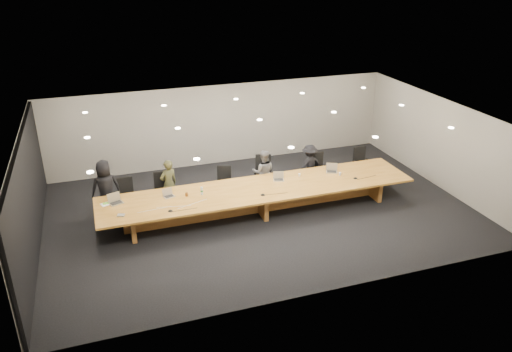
{
  "coord_description": "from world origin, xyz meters",
  "views": [
    {
      "loc": [
        -4.19,
        -12.05,
        6.8
      ],
      "look_at": [
        0.0,
        0.3,
        1.0
      ],
      "focal_mm": 35.0,
      "sensor_mm": 36.0,
      "label": 1
    }
  ],
  "objects_px": {
    "laptop_e": "(332,168)",
    "mic_left": "(170,211)",
    "chair_mid_right": "(264,174)",
    "chair_far_right": "(362,163)",
    "laptop_d": "(279,176)",
    "person_a": "(106,188)",
    "chair_mid_left": "(224,183)",
    "water_bottle": "(202,191)",
    "paper_cup_near": "(299,175)",
    "mic_center": "(263,195)",
    "conference_table": "(259,195)",
    "amber_mug": "(187,194)",
    "paper_cup_far": "(340,174)",
    "mic_right": "(355,178)",
    "person_c": "(263,172)",
    "chair_far_left": "(127,196)",
    "laptop_a": "(116,199)",
    "chair_right": "(319,169)",
    "person_b": "(169,184)",
    "chair_left": "(162,191)",
    "laptop_b": "(169,193)",
    "person_d": "(309,165)",
    "av_box": "(121,215)"
  },
  "relations": [
    {
      "from": "chair_left",
      "to": "mic_right",
      "type": "bearing_deg",
      "value": -5.73
    },
    {
      "from": "chair_mid_right",
      "to": "mic_center",
      "type": "relative_size",
      "value": 8.55
    },
    {
      "from": "water_bottle",
      "to": "paper_cup_far",
      "type": "bearing_deg",
      "value": -0.66
    },
    {
      "from": "paper_cup_near",
      "to": "mic_center",
      "type": "relative_size",
      "value": 0.61
    },
    {
      "from": "mic_right",
      "to": "laptop_b",
      "type": "bearing_deg",
      "value": 174.22
    },
    {
      "from": "conference_table",
      "to": "chair_mid_left",
      "type": "bearing_deg",
      "value": 121.07
    },
    {
      "from": "chair_far_left",
      "to": "amber_mug",
      "type": "height_order",
      "value": "chair_far_left"
    },
    {
      "from": "conference_table",
      "to": "laptop_d",
      "type": "distance_m",
      "value": 0.86
    },
    {
      "from": "chair_right",
      "to": "person_c",
      "type": "height_order",
      "value": "person_c"
    },
    {
      "from": "conference_table",
      "to": "laptop_b",
      "type": "bearing_deg",
      "value": 173.85
    },
    {
      "from": "chair_far_left",
      "to": "laptop_e",
      "type": "height_order",
      "value": "chair_far_left"
    },
    {
      "from": "laptop_a",
      "to": "mic_right",
      "type": "bearing_deg",
      "value": -25.42
    },
    {
      "from": "amber_mug",
      "to": "conference_table",
      "type": "bearing_deg",
      "value": -4.52
    },
    {
      "from": "conference_table",
      "to": "person_c",
      "type": "distance_m",
      "value": 1.26
    },
    {
      "from": "chair_right",
      "to": "person_b",
      "type": "height_order",
      "value": "person_b"
    },
    {
      "from": "laptop_d",
      "to": "person_a",
      "type": "bearing_deg",
      "value": -174.22
    },
    {
      "from": "paper_cup_near",
      "to": "av_box",
      "type": "distance_m",
      "value": 5.32
    },
    {
      "from": "person_a",
      "to": "laptop_d",
      "type": "relative_size",
      "value": 5.33
    },
    {
      "from": "chair_mid_left",
      "to": "water_bottle",
      "type": "distance_m",
      "value": 1.45
    },
    {
      "from": "conference_table",
      "to": "mic_right",
      "type": "xyz_separation_m",
      "value": [
        2.91,
        -0.28,
        0.25
      ]
    },
    {
      "from": "laptop_e",
      "to": "mic_left",
      "type": "distance_m",
      "value": 5.17
    },
    {
      "from": "mic_right",
      "to": "chair_right",
      "type": "bearing_deg",
      "value": 108.72
    },
    {
      "from": "mic_center",
      "to": "person_a",
      "type": "bearing_deg",
      "value": 157.43
    },
    {
      "from": "chair_left",
      "to": "person_a",
      "type": "relative_size",
      "value": 0.66
    },
    {
      "from": "person_a",
      "to": "person_b",
      "type": "distance_m",
      "value": 1.75
    },
    {
      "from": "chair_mid_left",
      "to": "person_a",
      "type": "bearing_deg",
      "value": -164.97
    },
    {
      "from": "laptop_a",
      "to": "chair_far_left",
      "type": "bearing_deg",
      "value": 48.17
    },
    {
      "from": "conference_table",
      "to": "amber_mug",
      "type": "height_order",
      "value": "amber_mug"
    },
    {
      "from": "laptop_e",
      "to": "mic_center",
      "type": "xyz_separation_m",
      "value": [
        -2.51,
        -0.81,
        -0.11
      ]
    },
    {
      "from": "laptop_d",
      "to": "mic_left",
      "type": "distance_m",
      "value": 3.46
    },
    {
      "from": "chair_mid_right",
      "to": "chair_far_right",
      "type": "bearing_deg",
      "value": 14.26
    },
    {
      "from": "laptop_b",
      "to": "paper_cup_far",
      "type": "relative_size",
      "value": 3.19
    },
    {
      "from": "mic_left",
      "to": "paper_cup_far",
      "type": "bearing_deg",
      "value": 7.02
    },
    {
      "from": "chair_far_right",
      "to": "water_bottle",
      "type": "relative_size",
      "value": 4.87
    },
    {
      "from": "chair_mid_left",
      "to": "chair_right",
      "type": "height_order",
      "value": "chair_right"
    },
    {
      "from": "person_d",
      "to": "laptop_e",
      "type": "distance_m",
      "value": 0.96
    },
    {
      "from": "chair_far_right",
      "to": "laptop_b",
      "type": "relative_size",
      "value": 3.68
    },
    {
      "from": "person_b",
      "to": "paper_cup_far",
      "type": "height_order",
      "value": "person_b"
    },
    {
      "from": "person_a",
      "to": "laptop_b",
      "type": "distance_m",
      "value": 1.88
    },
    {
      "from": "laptop_a",
      "to": "amber_mug",
      "type": "height_order",
      "value": "laptop_a"
    },
    {
      "from": "chair_mid_right",
      "to": "av_box",
      "type": "relative_size",
      "value": 6.4
    },
    {
      "from": "paper_cup_near",
      "to": "paper_cup_far",
      "type": "height_order",
      "value": "paper_cup_far"
    },
    {
      "from": "person_a",
      "to": "laptop_e",
      "type": "height_order",
      "value": "person_a"
    },
    {
      "from": "chair_right",
      "to": "paper_cup_far",
      "type": "relative_size",
      "value": 11.71
    },
    {
      "from": "chair_mid_right",
      "to": "person_b",
      "type": "distance_m",
      "value": 2.97
    },
    {
      "from": "paper_cup_far",
      "to": "laptop_d",
      "type": "bearing_deg",
      "value": 172.14
    },
    {
      "from": "conference_table",
      "to": "mic_right",
      "type": "height_order",
      "value": "mic_right"
    },
    {
      "from": "chair_mid_right",
      "to": "water_bottle",
      "type": "height_order",
      "value": "chair_mid_right"
    },
    {
      "from": "laptop_d",
      "to": "paper_cup_near",
      "type": "height_order",
      "value": "laptop_d"
    },
    {
      "from": "conference_table",
      "to": "person_a",
      "type": "distance_m",
      "value": 4.32
    }
  ]
}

